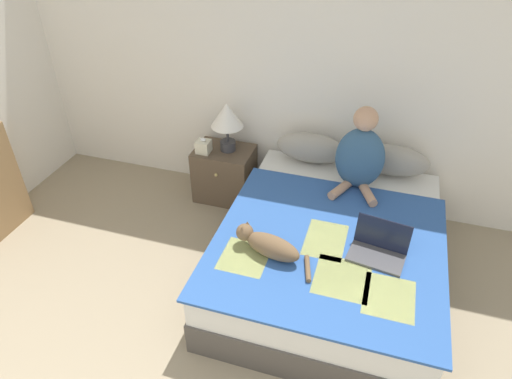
{
  "coord_description": "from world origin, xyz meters",
  "views": [
    {
      "loc": [
        0.87,
        -0.37,
        2.61
      ],
      "look_at": [
        0.13,
        1.99,
        0.84
      ],
      "focal_mm": 32.0,
      "sensor_mm": 36.0,
      "label": 1
    }
  ],
  "objects_px": {
    "person_sitting": "(360,155)",
    "nightstand": "(225,173)",
    "pillow_far": "(392,160)",
    "tissue_box": "(204,146)",
    "bed": "(329,253)",
    "laptop_open": "(378,249)",
    "cat_tabby": "(268,245)",
    "table_lamp": "(227,118)",
    "pillow_near": "(311,148)"
  },
  "relations": [
    {
      "from": "bed",
      "to": "pillow_near",
      "type": "height_order",
      "value": "pillow_near"
    },
    {
      "from": "bed",
      "to": "tissue_box",
      "type": "bearing_deg",
      "value": 152.15
    },
    {
      "from": "person_sitting",
      "to": "nightstand",
      "type": "bearing_deg",
      "value": 170.82
    },
    {
      "from": "bed",
      "to": "laptop_open",
      "type": "bearing_deg",
      "value": -30.38
    },
    {
      "from": "pillow_near",
      "to": "nightstand",
      "type": "bearing_deg",
      "value": -174.9
    },
    {
      "from": "nightstand",
      "to": "table_lamp",
      "type": "distance_m",
      "value": 0.57
    },
    {
      "from": "laptop_open",
      "to": "nightstand",
      "type": "height_order",
      "value": "laptop_open"
    },
    {
      "from": "person_sitting",
      "to": "nightstand",
      "type": "height_order",
      "value": "person_sitting"
    },
    {
      "from": "laptop_open",
      "to": "nightstand",
      "type": "bearing_deg",
      "value": 155.27
    },
    {
      "from": "bed",
      "to": "nightstand",
      "type": "height_order",
      "value": "nightstand"
    },
    {
      "from": "pillow_far",
      "to": "tissue_box",
      "type": "xyz_separation_m",
      "value": [
        -1.61,
        -0.15,
        -0.06
      ]
    },
    {
      "from": "pillow_far",
      "to": "nightstand",
      "type": "xyz_separation_m",
      "value": [
        -1.46,
        -0.07,
        -0.37
      ]
    },
    {
      "from": "pillow_far",
      "to": "laptop_open",
      "type": "bearing_deg",
      "value": -90.56
    },
    {
      "from": "cat_tabby",
      "to": "nightstand",
      "type": "xyz_separation_m",
      "value": [
        -0.75,
        1.16,
        -0.32
      ]
    },
    {
      "from": "tissue_box",
      "to": "bed",
      "type": "bearing_deg",
      "value": -27.85
    },
    {
      "from": "bed",
      "to": "pillow_far",
      "type": "xyz_separation_m",
      "value": [
        0.34,
        0.83,
        0.38
      ]
    },
    {
      "from": "person_sitting",
      "to": "laptop_open",
      "type": "xyz_separation_m",
      "value": [
        0.24,
        -0.76,
        -0.24
      ]
    },
    {
      "from": "pillow_near",
      "to": "tissue_box",
      "type": "distance_m",
      "value": 0.95
    },
    {
      "from": "pillow_far",
      "to": "person_sitting",
      "type": "bearing_deg",
      "value": -133.2
    },
    {
      "from": "bed",
      "to": "person_sitting",
      "type": "bearing_deg",
      "value": 80.87
    },
    {
      "from": "bed",
      "to": "pillow_near",
      "type": "xyz_separation_m",
      "value": [
        -0.34,
        0.83,
        0.38
      ]
    },
    {
      "from": "person_sitting",
      "to": "table_lamp",
      "type": "distance_m",
      "value": 1.19
    },
    {
      "from": "pillow_near",
      "to": "pillow_far",
      "type": "distance_m",
      "value": 0.68
    },
    {
      "from": "cat_tabby",
      "to": "tissue_box",
      "type": "height_order",
      "value": "cat_tabby"
    },
    {
      "from": "pillow_near",
      "to": "pillow_far",
      "type": "height_order",
      "value": "same"
    },
    {
      "from": "pillow_far",
      "to": "table_lamp",
      "type": "bearing_deg",
      "value": -177.8
    },
    {
      "from": "person_sitting",
      "to": "bed",
      "type": "bearing_deg",
      "value": -99.13
    },
    {
      "from": "bed",
      "to": "pillow_far",
      "type": "height_order",
      "value": "pillow_far"
    },
    {
      "from": "tissue_box",
      "to": "laptop_open",
      "type": "bearing_deg",
      "value": -28.38
    },
    {
      "from": "bed",
      "to": "tissue_box",
      "type": "height_order",
      "value": "tissue_box"
    },
    {
      "from": "pillow_near",
      "to": "cat_tabby",
      "type": "xyz_separation_m",
      "value": [
        -0.03,
        -1.23,
        -0.05
      ]
    },
    {
      "from": "nightstand",
      "to": "table_lamp",
      "type": "relative_size",
      "value": 1.16
    },
    {
      "from": "cat_tabby",
      "to": "laptop_open",
      "type": "xyz_separation_m",
      "value": [
        0.7,
        0.21,
        -0.03
      ]
    },
    {
      "from": "pillow_far",
      "to": "pillow_near",
      "type": "bearing_deg",
      "value": 180.0
    },
    {
      "from": "cat_tabby",
      "to": "laptop_open",
      "type": "distance_m",
      "value": 0.73
    },
    {
      "from": "cat_tabby",
      "to": "tissue_box",
      "type": "bearing_deg",
      "value": -35.07
    },
    {
      "from": "cat_tabby",
      "to": "nightstand",
      "type": "distance_m",
      "value": 1.42
    },
    {
      "from": "laptop_open",
      "to": "table_lamp",
      "type": "xyz_separation_m",
      "value": [
        -1.41,
        0.97,
        0.29
      ]
    },
    {
      "from": "pillow_near",
      "to": "nightstand",
      "type": "xyz_separation_m",
      "value": [
        -0.78,
        -0.07,
        -0.37
      ]
    },
    {
      "from": "bed",
      "to": "cat_tabby",
      "type": "height_order",
      "value": "cat_tabby"
    },
    {
      "from": "nightstand",
      "to": "cat_tabby",
      "type": "bearing_deg",
      "value": -56.98
    },
    {
      "from": "pillow_far",
      "to": "table_lamp",
      "type": "xyz_separation_m",
      "value": [
        -1.42,
        -0.05,
        0.2
      ]
    },
    {
      "from": "tissue_box",
      "to": "table_lamp",
      "type": "bearing_deg",
      "value": 27.26
    },
    {
      "from": "cat_tabby",
      "to": "nightstand",
      "type": "height_order",
      "value": "cat_tabby"
    },
    {
      "from": "bed",
      "to": "cat_tabby",
      "type": "bearing_deg",
      "value": -132.52
    },
    {
      "from": "table_lamp",
      "to": "tissue_box",
      "type": "distance_m",
      "value": 0.34
    },
    {
      "from": "nightstand",
      "to": "tissue_box",
      "type": "distance_m",
      "value": 0.36
    },
    {
      "from": "pillow_near",
      "to": "laptop_open",
      "type": "relative_size",
      "value": 1.54
    },
    {
      "from": "bed",
      "to": "laptop_open",
      "type": "height_order",
      "value": "laptop_open"
    },
    {
      "from": "laptop_open",
      "to": "nightstand",
      "type": "relative_size",
      "value": 0.75
    }
  ]
}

